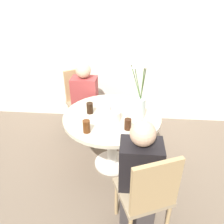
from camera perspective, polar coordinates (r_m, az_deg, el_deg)
The scene contains 13 objects.
ground_plane at distance 2.81m, azimuth -0.00°, elevation -13.26°, with size 16.00×16.00×0.00m, color #6B5B4C.
wall_back at distance 3.28m, azimuth 1.82°, elevation 18.94°, with size 8.00×0.05×2.60m.
dining_table at distance 2.46m, azimuth -0.00°, elevation -3.42°, with size 1.07×1.07×0.70m.
chair_far_back at distance 3.22m, azimuth -8.08°, elevation 3.76°, with size 0.56×0.56×0.92m.
chair_near_front at distance 1.85m, azimuth 9.22°, elevation -20.01°, with size 0.52×0.52×0.92m.
birthday_cake at distance 2.29m, azimuth -0.42°, elevation -0.74°, with size 0.22×0.22×0.15m.
flower_vase at distance 2.25m, azimuth 7.34°, elevation 3.30°, with size 0.20×0.22×0.65m.
side_plate at distance 2.54m, azimuth 2.46°, elevation 1.31°, with size 0.21×0.21×0.01m.
drink_glass_0 at distance 2.10m, azimuth -6.68°, elevation -3.76°, with size 0.07×0.07×0.13m.
drink_glass_1 at distance 2.13m, azimuth 4.15°, elevation -3.21°, with size 0.07×0.07×0.11m.
drink_glass_2 at distance 2.41m, azimuth -5.81°, elevation 1.04°, with size 0.07×0.07×0.12m.
person_boy at distance 3.09m, azimuth -6.95°, elevation 2.38°, with size 0.34×0.24×1.08m.
person_woman at distance 1.95m, azimuth 7.08°, elevation -16.96°, with size 0.34×0.24×1.08m.
Camera 1 is at (0.17, -2.04, 1.93)m, focal length 35.00 mm.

